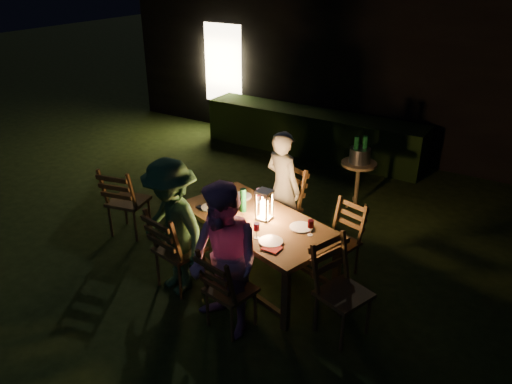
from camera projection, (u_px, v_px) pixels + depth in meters
The scene contains 29 objects.
garden_envelope at pixel (387, 51), 10.38m from camera, with size 40.00×40.00×3.20m.
dining_table at pixel (258, 225), 5.54m from camera, with size 2.04×1.42×0.77m.
chair_near_left at pixel (179, 262), 5.54m from camera, with size 0.54×0.57×1.04m.
chair_near_right at pixel (230, 303), 4.95m from camera, with size 0.50×0.53×0.96m.
chair_far_left at pixel (279, 218), 6.46m from camera, with size 0.62×0.64×1.05m.
chair_far_right at pixel (338, 252), 5.80m from camera, with size 0.51×0.53×0.91m.
chair_end at pixel (341, 306), 4.87m from camera, with size 0.61×0.59×1.02m.
chair_spare at pixel (129, 213), 6.61m from camera, with size 0.56×0.59×1.04m.
person_house_side at pixel (283, 187), 6.31m from camera, with size 0.54×0.36×1.49m, color beige.
person_opp_right at pixel (224, 262), 4.70m from camera, with size 0.77×0.60×1.59m, color #CE8EC4.
person_opp_left at pixel (172, 227), 5.32m from camera, with size 1.01×0.58×1.56m, color #2E5C33.
lantern at pixel (264, 207), 5.43m from camera, with size 0.16×0.16×0.35m.
plate_far_left at pixel (241, 196), 6.00m from camera, with size 0.25×0.25×0.01m, color white.
plate_near_left at pixel (212, 207), 5.74m from camera, with size 0.25×0.25×0.01m, color white.
plate_far_right at pixel (301, 227), 5.32m from camera, with size 0.25×0.25×0.01m, color white.
plate_near_right at pixel (271, 241), 5.06m from camera, with size 0.25×0.25×0.01m, color white.
wineglass_a at pixel (259, 196), 5.83m from camera, with size 0.06×0.06×0.18m, color #59070F, non-canonical shape.
wineglass_b at pixel (210, 194), 5.88m from camera, with size 0.06×0.06×0.18m, color #59070F, non-canonical shape.
wineglass_c at pixel (257, 231), 5.09m from camera, with size 0.06×0.06×0.18m, color #59070F, non-canonical shape.
wineglass_d at pixel (310, 228), 5.15m from camera, with size 0.06×0.06×0.18m, color #59070F, non-canonical shape.
wineglass_e at pixel (231, 217), 5.35m from camera, with size 0.06×0.06×0.18m, color silver, non-canonical shape.
bottle_table at pixel (243, 200), 5.61m from camera, with size 0.07×0.07×0.28m, color #0F471E.
napkin_left at pixel (227, 223), 5.41m from camera, with size 0.18×0.14×0.01m, color red.
napkin_right at pixel (272, 248), 4.95m from camera, with size 0.18×0.14×0.01m, color red.
phone at pixel (203, 208), 5.74m from camera, with size 0.14×0.07×0.01m, color black.
side_table at pixel (359, 168), 7.23m from camera, with size 0.51×0.51×0.69m.
ice_bucket at pixel (360, 155), 7.15m from camera, with size 0.30×0.30×0.22m, color #A5A8AD.
bottle_bucket_a at pixel (356, 152), 7.12m from camera, with size 0.07×0.07×0.32m, color #0F471E.
bottle_bucket_b at pixel (364, 152), 7.14m from camera, with size 0.07×0.07×0.32m, color #0F471E.
Camera 1 is at (3.31, -4.30, 3.42)m, focal length 35.00 mm.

